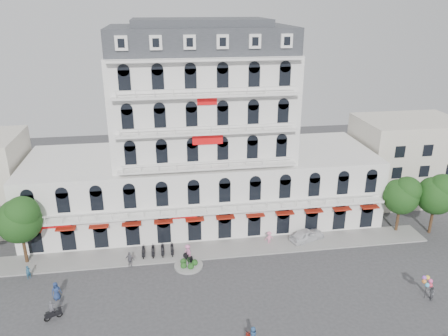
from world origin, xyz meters
TOP-DOWN VIEW (x-y plane):
  - ground at (0.00, 0.00)m, footprint 120.00×120.00m
  - sidewalk at (0.00, 9.00)m, footprint 53.00×4.00m
  - main_building at (0.00, 18.00)m, footprint 45.00×15.00m
  - flank_building_east at (30.00, 20.00)m, footprint 14.00×10.00m
  - traffic_island at (-3.00, 6.00)m, footprint 3.20×3.20m
  - parked_scooter_row at (-6.35, 8.80)m, footprint 4.40×1.80m
  - tree_west_inner at (-20.95, 9.48)m, footprint 4.76×4.76m
  - tree_east_inner at (24.05, 9.98)m, footprint 4.40×4.37m
  - tree_east_outer at (28.05, 8.98)m, footprint 4.65×4.65m
  - parked_car at (11.87, 9.50)m, footprint 4.86×3.30m
  - rider_west at (-16.09, -0.69)m, footprint 1.60×0.94m
  - rider_center at (-3.00, 6.92)m, footprint 1.14×1.55m
  - pedestrian_left at (-16.34, 2.32)m, footprint 1.11×0.96m
  - pedestrian_mid at (-9.41, 6.97)m, footprint 1.18×0.83m
  - pedestrian_right at (7.05, 9.42)m, footprint 1.18×0.82m
  - pedestrian_far at (-20.00, 6.39)m, footprint 0.65×0.62m
  - balloon_vendor at (20.05, -3.28)m, footprint 1.40×1.31m

SIDE VIEW (x-z plane):
  - ground at x=0.00m, z-range 0.00..0.00m
  - parked_scooter_row at x=-6.35m, z-range -0.55..0.55m
  - sidewalk at x=0.00m, z-range 0.00..0.16m
  - traffic_island at x=-3.00m, z-range -0.54..1.06m
  - pedestrian_far at x=-20.00m, z-range 0.00..1.50m
  - parked_car at x=11.87m, z-range 0.00..1.54m
  - pedestrian_right at x=7.05m, z-range 0.00..1.67m
  - rider_west at x=-16.09m, z-range -0.13..1.90m
  - pedestrian_mid at x=-9.41m, z-range 0.00..1.85m
  - pedestrian_left at x=-16.34m, z-range 0.00..1.92m
  - rider_center at x=-3.00m, z-range 0.07..2.33m
  - balloon_vendor at x=20.05m, z-range 0.05..2.50m
  - tree_east_inner at x=24.05m, z-range 1.43..9.00m
  - tree_east_outer at x=28.05m, z-range 1.52..9.58m
  - tree_west_inner at x=-20.95m, z-range 1.56..9.81m
  - flank_building_east at x=30.00m, z-range 0.00..12.00m
  - main_building at x=0.00m, z-range -2.94..22.86m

